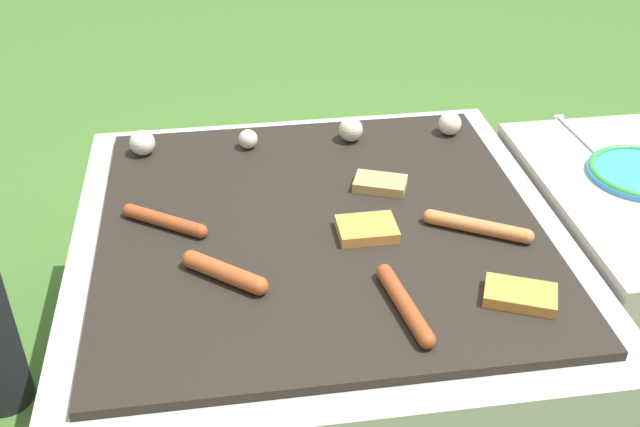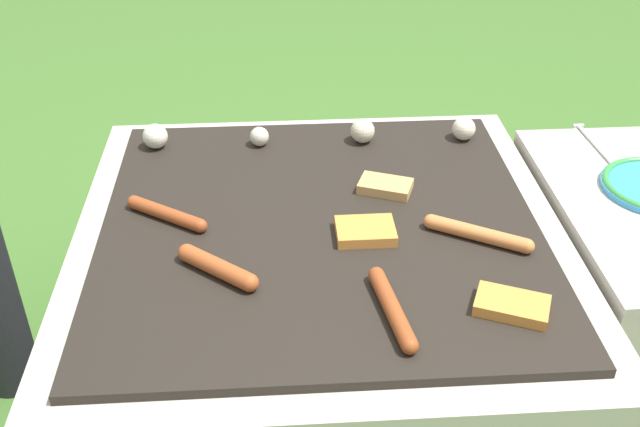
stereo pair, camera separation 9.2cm
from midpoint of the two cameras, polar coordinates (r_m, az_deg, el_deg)
name	(u,v)px [view 2 (the right image)]	position (r m, az deg, el deg)	size (l,w,h in m)	color
ground_plane	(320,381)	(1.66, 1.62, -12.68)	(14.00, 14.00, 0.00)	#3D6628
grill	(320,309)	(1.52, 1.75, -7.30)	(0.92, 0.92, 0.42)	#B2AA9E
side_ledge	(640,284)	(1.73, 24.61, -4.94)	(0.42, 0.62, 0.42)	#B2AA9E
sausage_front_center	(217,267)	(1.26, -5.76, -4.15)	(0.14, 0.12, 0.03)	#A34C23
sausage_front_right	(166,214)	(1.41, -9.81, -0.05)	(0.16, 0.11, 0.03)	#93421E
sausage_back_left	(478,234)	(1.38, 13.82, -1.54)	(0.18, 0.11, 0.03)	#C6753D
sausage_front_left	(392,308)	(1.19, 7.75, -7.22)	(0.06, 0.20, 0.03)	#93421E
bread_slice_left	(385,186)	(1.49, 6.77, 2.04)	(0.12, 0.10, 0.02)	tan
bread_slice_right	(365,231)	(1.36, 5.43, -1.39)	(0.11, 0.08, 0.02)	#D18438
bread_slice_center	(512,305)	(1.24, 16.50, -6.79)	(0.13, 0.11, 0.02)	#D18438
mushroom_row	(312,133)	(1.64, 1.00, 6.15)	(0.73, 0.06, 0.05)	silver
fork_utensil	(594,143)	(1.77, 21.55, 4.96)	(0.03, 0.20, 0.01)	silver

